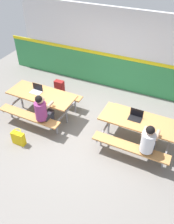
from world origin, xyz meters
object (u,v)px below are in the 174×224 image
(picnic_table_right, at_px, (139,126))
(backpack_dark, at_px, (60,87))
(student_nearer, at_px, (43,110))
(picnic_table_left, at_px, (42,99))
(laptop_dark, at_px, (136,117))
(tote_bag_bright, at_px, (18,138))
(student_further, at_px, (148,141))
(laptop_silver, at_px, (37,90))

(picnic_table_right, distance_m, backpack_dark, 3.18)
(student_nearer, relative_size, backpack_dark, 2.74)
(picnic_table_left, xyz_separation_m, laptop_dark, (2.64, 0.07, 0.21))
(picnic_table_left, height_order, picnic_table_right, same)
(backpack_dark, height_order, tote_bag_bright, backpack_dark)
(student_nearer, relative_size, laptop_dark, 3.70)
(backpack_dark, bearing_deg, laptop_dark, -22.32)
(backpack_dark, distance_m, tote_bag_bright, 2.48)
(picnic_table_left, height_order, tote_bag_bright, picnic_table_left)
(student_nearer, height_order, student_further, same)
(picnic_table_left, distance_m, student_nearer, 0.72)
(picnic_table_right, distance_m, student_nearer, 2.43)
(picnic_table_right, xyz_separation_m, student_nearer, (-2.35, -0.60, 0.13))
(student_nearer, height_order, laptop_dark, student_nearer)
(student_further, xyz_separation_m, tote_bag_bright, (-3.04, -0.71, -0.51))
(student_further, xyz_separation_m, laptop_dark, (-0.46, 0.61, 0.08))
(picnic_table_right, bearing_deg, tote_bag_bright, -154.74)
(student_further, distance_m, laptop_dark, 0.77)
(student_nearer, relative_size, student_further, 1.00)
(picnic_table_left, bearing_deg, student_nearer, -53.87)
(student_nearer, distance_m, laptop_silver, 0.85)
(student_nearer, relative_size, laptop_silver, 3.70)
(picnic_table_left, height_order, student_nearer, student_nearer)
(picnic_table_right, bearing_deg, backpack_dark, 157.84)
(student_further, height_order, tote_bag_bright, student_further)
(laptop_dark, height_order, tote_bag_bright, laptop_dark)
(picnic_table_left, xyz_separation_m, student_nearer, (0.42, -0.57, 0.13))
(picnic_table_right, xyz_separation_m, student_further, (0.34, -0.57, 0.13))
(laptop_silver, height_order, laptop_dark, same)
(laptop_dark, distance_m, tote_bag_bright, 2.96)
(picnic_table_left, height_order, backpack_dark, picnic_table_left)
(student_nearer, bearing_deg, picnic_table_right, 14.32)
(picnic_table_right, relative_size, student_further, 1.60)
(picnic_table_left, height_order, laptop_dark, laptop_dark)
(picnic_table_left, distance_m, picnic_table_right, 2.76)
(tote_bag_bright, bearing_deg, picnic_table_right, 25.26)
(laptop_silver, distance_m, laptop_dark, 2.81)
(student_nearer, distance_m, tote_bag_bright, 0.92)
(tote_bag_bright, bearing_deg, laptop_silver, 100.04)
(backpack_dark, xyz_separation_m, tote_bag_bright, (0.21, -2.47, -0.02))
(student_further, relative_size, tote_bag_bright, 2.81)
(picnic_table_right, bearing_deg, laptop_dark, 161.55)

